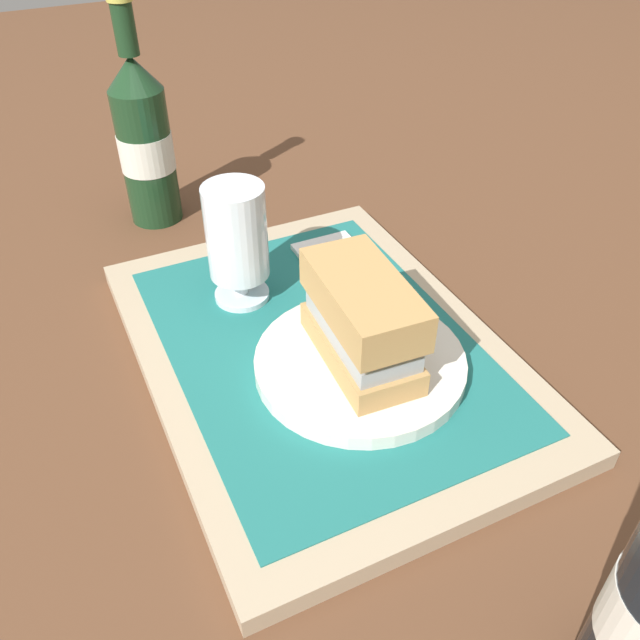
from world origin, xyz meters
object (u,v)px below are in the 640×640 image
(sandwich, at_px, (360,317))
(beer_bottle, at_px, (144,140))
(beer_glass, at_px, (237,241))
(plate, at_px, (360,363))

(sandwich, bearing_deg, beer_bottle, 16.48)
(beer_glass, bearing_deg, plate, -158.49)
(beer_bottle, bearing_deg, beer_glass, -172.64)
(beer_glass, distance_m, beer_bottle, 0.24)
(plate, bearing_deg, sandwich, -3.31)
(sandwich, relative_size, beer_glass, 1.08)
(plate, relative_size, sandwich, 1.40)
(plate, distance_m, beer_glass, 0.17)
(plate, xyz_separation_m, beer_bottle, (0.38, 0.09, 0.08))
(plate, xyz_separation_m, beer_glass, (0.15, 0.06, 0.06))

